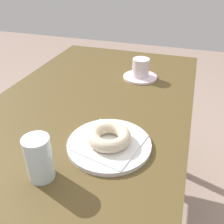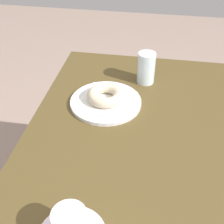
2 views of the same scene
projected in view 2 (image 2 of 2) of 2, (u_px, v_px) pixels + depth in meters
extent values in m
cube|color=brown|center=(142.00, 166.00, 0.80)|extent=(1.14, 0.70, 0.04)
cylinder|color=#4E4F16|center=(91.00, 130.00, 1.45)|extent=(0.05, 0.05, 0.67)
cylinder|color=#4E4F16|center=(205.00, 143.00, 1.38)|extent=(0.05, 0.05, 0.67)
cylinder|color=white|center=(106.00, 102.00, 0.98)|extent=(0.23, 0.23, 0.01)
cube|color=white|center=(106.00, 100.00, 0.98)|extent=(0.20, 0.20, 0.00)
torus|color=beige|center=(106.00, 95.00, 0.97)|extent=(0.12, 0.12, 0.03)
cylinder|color=silver|center=(146.00, 68.00, 1.06)|extent=(0.06, 0.06, 0.11)
cylinder|color=black|center=(69.00, 216.00, 0.57)|extent=(0.06, 0.06, 0.00)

